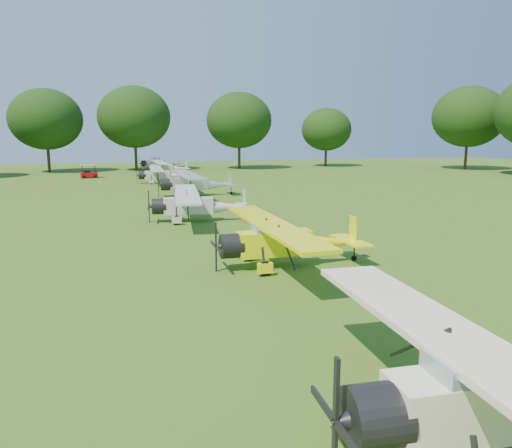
# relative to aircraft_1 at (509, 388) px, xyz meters

# --- Properties ---
(ground) EXTENTS (160.00, 160.00, 0.00)m
(ground) POSITION_rel_aircraft_1_xyz_m (-1.22, 16.88, -1.30)
(ground) COLOR #345B16
(ground) RESTS_ON ground
(tree_belt) EXTENTS (137.36, 130.27, 14.52)m
(tree_belt) POSITION_rel_aircraft_1_xyz_m (2.36, 17.05, 6.73)
(tree_belt) COLOR #311E13
(tree_belt) RESTS_ON ground
(aircraft_1) EXTENTS (7.07, 11.25, 2.22)m
(aircraft_1) POSITION_rel_aircraft_1_xyz_m (0.00, 0.00, 0.00)
(aircraft_1) COLOR white
(aircraft_1) RESTS_ON ground
(aircraft_2) EXTENTS (6.68, 10.60, 2.10)m
(aircraft_2) POSITION_rel_aircraft_1_xyz_m (0.46, 13.31, -0.07)
(aircraft_2) COLOR #FFFB0A
(aircraft_2) RESTS_ON ground
(aircraft_3) EXTENTS (6.67, 10.61, 2.08)m
(aircraft_3) POSITION_rel_aircraft_1_xyz_m (-1.49, 25.55, -0.08)
(aircraft_3) COLOR silver
(aircraft_3) RESTS_ON ground
(aircraft_4) EXTENTS (7.13, 11.32, 2.24)m
(aircraft_4) POSITION_rel_aircraft_1_xyz_m (0.46, 39.16, 0.01)
(aircraft_4) COLOR white
(aircraft_4) RESTS_ON ground
(aircraft_5) EXTENTS (6.01, 9.56, 1.89)m
(aircraft_5) POSITION_rel_aircraft_1_xyz_m (-1.41, 52.14, -0.19)
(aircraft_5) COLOR silver
(aircraft_5) RESTS_ON ground
(aircraft_6) EXTENTS (6.27, 9.96, 1.97)m
(aircraft_6) POSITION_rel_aircraft_1_xyz_m (0.13, 63.59, -0.15)
(aircraft_6) COLOR silver
(aircraft_6) RESTS_ON ground
(aircraft_7) EXTENTS (6.41, 10.18, 2.00)m
(aircraft_7) POSITION_rel_aircraft_1_xyz_m (0.18, 74.07, -0.13)
(aircraft_7) COLOR white
(aircraft_7) RESTS_ON ground
(golf_cart) EXTENTS (2.23, 1.61, 1.73)m
(golf_cart) POSITION_rel_aircraft_1_xyz_m (-9.87, 61.42, -0.72)
(golf_cart) COLOR #A80C0F
(golf_cart) RESTS_ON ground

